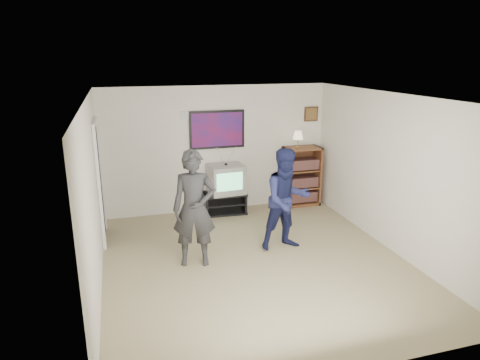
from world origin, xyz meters
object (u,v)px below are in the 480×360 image
crt_television (226,179)px  person_short (287,200)px  person_tall (194,209)px  media_stand (225,203)px  bookshelf (301,176)px

crt_television → person_short: 1.92m
crt_television → person_tall: person_tall is taller
person_tall → person_short: (1.52, 0.13, -0.05)m
media_stand → bookshelf: (1.67, 0.05, 0.41)m
media_stand → crt_television: 0.50m
crt_television → person_short: person_short is taller
media_stand → person_short: size_ratio=0.52×
crt_television → bookshelf: bearing=-2.5°
bookshelf → crt_television: bearing=-178.2°
crt_television → bookshelf: 1.64m
bookshelf → person_tall: size_ratio=0.70×
bookshelf → person_short: (-1.11, -1.89, 0.21)m
person_tall → person_short: 1.52m
person_tall → person_short: bearing=17.0°
person_short → crt_television: bearing=103.1°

